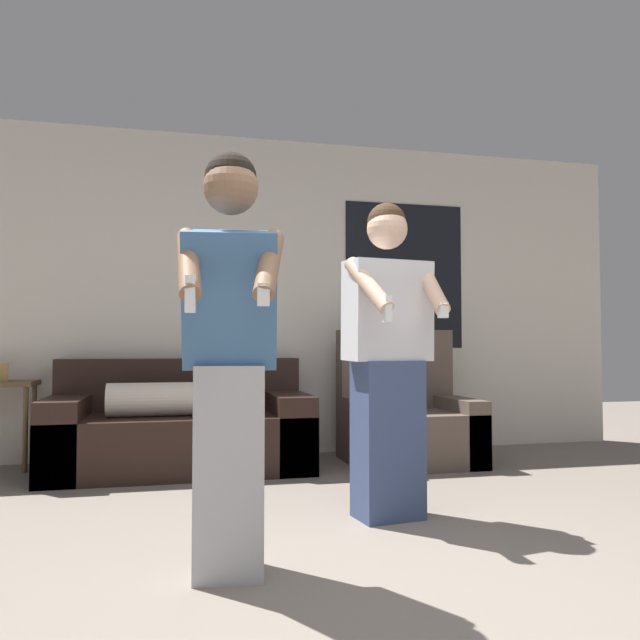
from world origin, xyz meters
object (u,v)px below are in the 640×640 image
at_px(person_left, 230,355).
at_px(person_right, 388,357).
at_px(couch, 181,430).
at_px(armchair, 406,421).

height_order(person_left, person_right, same).
distance_m(couch, person_left, 2.36).
bearing_deg(person_left, couch, 93.98).
height_order(couch, person_right, person_right).
distance_m(person_left, person_right, 1.12).
relative_size(armchair, person_right, 0.62).
relative_size(person_left, person_right, 1.00).
height_order(couch, armchair, armchair).
xyz_separation_m(couch, armchair, (1.74, -0.10, 0.03)).
height_order(armchair, person_left, person_left).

